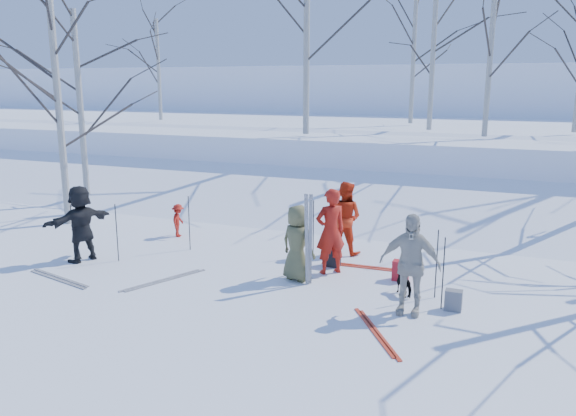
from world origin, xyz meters
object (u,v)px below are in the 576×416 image
at_px(skier_redor_behind, 345,218).
at_px(skier_cream_east, 410,264).
at_px(skier_red_north, 330,231).
at_px(skier_red_seated, 178,220).
at_px(skier_olive_center, 297,243).
at_px(dog, 405,283).
at_px(backpack_red, 400,271).
at_px(skier_grey_west, 81,223).
at_px(backpack_grey, 453,300).
at_px(backpack_dark, 332,257).

relative_size(skier_redor_behind, skier_cream_east, 0.96).
height_order(skier_red_north, skier_red_seated, skier_red_north).
relative_size(skier_olive_center, skier_red_north, 0.86).
distance_m(skier_red_north, dog, 1.99).
bearing_deg(skier_redor_behind, skier_olive_center, 91.15).
height_order(skier_red_seated, backpack_red, skier_red_seated).
bearing_deg(backpack_red, dog, -72.37).
bearing_deg(dog, skier_grey_west, -38.86).
distance_m(skier_red_north, skier_red_seated, 4.82).
bearing_deg(skier_redor_behind, backpack_grey, 147.55).
bearing_deg(dog, backpack_grey, 110.83).
relative_size(dog, backpack_dark, 1.37).
height_order(skier_red_north, dog, skier_red_north).
bearing_deg(skier_olive_center, skier_red_north, -109.11).
height_order(skier_grey_west, backpack_grey, skier_grey_west).
bearing_deg(backpack_grey, skier_redor_behind, 136.93).
relative_size(skier_red_north, skier_redor_behind, 1.06).
distance_m(skier_red_north, skier_cream_east, 2.49).
xyz_separation_m(dog, backpack_red, (-0.24, 0.77, -0.02)).
bearing_deg(skier_red_north, skier_grey_west, -29.59).
distance_m(skier_red_north, skier_grey_west, 5.68).
distance_m(skier_red_seated, backpack_red, 6.24).
bearing_deg(skier_olive_center, backpack_dark, -92.72).
bearing_deg(backpack_dark, backpack_grey, -29.37).
bearing_deg(dog, skier_redor_behind, -93.29).
bearing_deg(skier_red_seated, backpack_red, -115.16).
bearing_deg(skier_red_north, dog, 116.10).
xyz_separation_m(skier_red_north, skier_red_seated, (-4.62, 1.27, -0.49)).
height_order(skier_red_north, skier_cream_east, skier_red_north).
bearing_deg(backpack_grey, skier_olive_center, 172.04).
bearing_deg(skier_cream_east, dog, 102.74).
relative_size(skier_red_seated, skier_cream_east, 0.48).
height_order(skier_redor_behind, dog, skier_redor_behind).
distance_m(skier_red_seated, skier_cream_east, 7.17).
xyz_separation_m(skier_red_north, dog, (1.74, -0.67, -0.69)).
xyz_separation_m(skier_red_seated, dog, (6.37, -1.94, -0.21)).
distance_m(skier_grey_west, backpack_dark, 5.76).
distance_m(skier_redor_behind, backpack_grey, 3.91).
height_order(skier_redor_behind, backpack_dark, skier_redor_behind).
relative_size(skier_olive_center, skier_grey_west, 0.90).
height_order(skier_red_north, backpack_grey, skier_red_north).
distance_m(dog, backpack_red, 0.80).
distance_m(backpack_grey, backpack_dark, 3.18).
relative_size(skier_red_seated, skier_grey_west, 0.50).
bearing_deg(dog, backpack_red, -116.23).
relative_size(skier_cream_east, backpack_dark, 4.55).
height_order(dog, backpack_red, dog).
relative_size(skier_red_north, skier_red_seated, 2.11).
relative_size(skier_redor_behind, backpack_dark, 4.35).
distance_m(skier_olive_center, backpack_red, 2.21).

